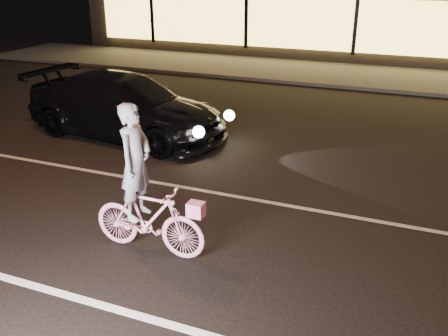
% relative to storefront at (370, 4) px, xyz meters
% --- Properties ---
extents(ground, '(90.00, 90.00, 0.00)m').
position_rel_storefront_xyz_m(ground, '(0.00, -18.97, -2.15)').
color(ground, black).
rests_on(ground, ground).
extents(lane_stripe_near, '(60.00, 0.12, 0.01)m').
position_rel_storefront_xyz_m(lane_stripe_near, '(0.00, -20.47, -2.14)').
color(lane_stripe_near, silver).
rests_on(lane_stripe_near, ground).
extents(lane_stripe_far, '(60.00, 0.10, 0.01)m').
position_rel_storefront_xyz_m(lane_stripe_far, '(0.00, -16.97, -2.14)').
color(lane_stripe_far, gray).
rests_on(lane_stripe_far, ground).
extents(sidewalk, '(30.00, 4.00, 0.12)m').
position_rel_storefront_xyz_m(sidewalk, '(0.00, -5.97, -2.09)').
color(sidewalk, '#383533').
rests_on(sidewalk, ground).
extents(storefront, '(25.40, 8.42, 4.20)m').
position_rel_storefront_xyz_m(storefront, '(0.00, 0.00, 0.00)').
color(storefront, black).
rests_on(storefront, ground).
extents(cyclist, '(1.75, 0.60, 2.21)m').
position_rel_storefront_xyz_m(cyclist, '(-0.61, -19.14, -1.36)').
color(cyclist, '#E02D78').
rests_on(cyclist, ground).
extents(sedan, '(5.27, 2.60, 1.47)m').
position_rel_storefront_xyz_m(sedan, '(-3.71, -14.78, -1.41)').
color(sedan, black).
rests_on(sedan, ground).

